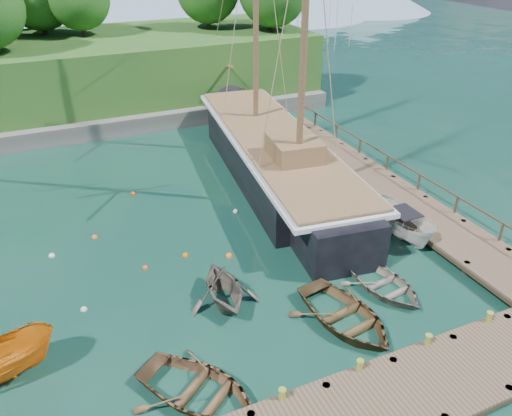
# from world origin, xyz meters

# --- Properties ---
(ground) EXTENTS (160.00, 160.00, 0.00)m
(ground) POSITION_xyz_m (0.00, 0.00, 0.00)
(ground) COLOR #103629
(ground) RESTS_ON ground
(dock_near) EXTENTS (20.00, 3.20, 1.10)m
(dock_near) POSITION_xyz_m (2.00, -6.50, 0.43)
(dock_near) COLOR #483B29
(dock_near) RESTS_ON ground
(dock_east) EXTENTS (3.20, 24.00, 1.10)m
(dock_east) POSITION_xyz_m (11.50, 7.00, 0.43)
(dock_east) COLOR #483B29
(dock_east) RESTS_ON ground
(bollard_1) EXTENTS (0.26, 0.26, 0.45)m
(bollard_1) POSITION_xyz_m (-1.00, -5.10, 0.00)
(bollard_1) COLOR olive
(bollard_1) RESTS_ON ground
(bollard_2) EXTENTS (0.26, 0.26, 0.45)m
(bollard_2) POSITION_xyz_m (2.00, -5.10, 0.00)
(bollard_2) COLOR olive
(bollard_2) RESTS_ON ground
(bollard_3) EXTENTS (0.26, 0.26, 0.45)m
(bollard_3) POSITION_xyz_m (5.00, -5.10, 0.00)
(bollard_3) COLOR olive
(bollard_3) RESTS_ON ground
(bollard_4) EXTENTS (0.26, 0.26, 0.45)m
(bollard_4) POSITION_xyz_m (8.00, -5.10, 0.00)
(bollard_4) COLOR olive
(bollard_4) RESTS_ON ground
(rowboat_0) EXTENTS (5.33, 5.57, 0.94)m
(rowboat_0) POSITION_xyz_m (-3.34, -3.43, 0.00)
(rowboat_0) COLOR brown
(rowboat_0) RESTS_ON ground
(rowboat_1) EXTENTS (3.22, 3.67, 1.85)m
(rowboat_1) POSITION_xyz_m (-0.76, 0.86, 0.00)
(rowboat_1) COLOR #5B554A
(rowboat_1) RESTS_ON ground
(rowboat_2) EXTENTS (4.10, 5.22, 0.98)m
(rowboat_2) POSITION_xyz_m (3.23, -2.35, 0.00)
(rowboat_2) COLOR brown
(rowboat_2) RESTS_ON ground
(rowboat_3) EXTENTS (3.41, 4.35, 0.82)m
(rowboat_3) POSITION_xyz_m (5.99, -1.27, 0.00)
(rowboat_3) COLOR slate
(rowboat_3) RESTS_ON ground
(cabin_boat_white) EXTENTS (1.81, 4.51, 1.72)m
(cabin_boat_white) POSITION_xyz_m (9.51, 2.02, 0.00)
(cabin_boat_white) COLOR silver
(cabin_boat_white) RESTS_ON ground
(schooner) EXTENTS (7.83, 28.38, 20.99)m
(schooner) POSITION_xyz_m (6.60, 11.08, 1.16)
(schooner) COLOR black
(schooner) RESTS_ON ground
(mooring_buoy_0) EXTENTS (0.28, 0.28, 0.28)m
(mooring_buoy_0) POSITION_xyz_m (-6.32, 2.79, 0.00)
(mooring_buoy_0) COLOR silver
(mooring_buoy_0) RESTS_ON ground
(mooring_buoy_1) EXTENTS (0.28, 0.28, 0.28)m
(mooring_buoy_1) POSITION_xyz_m (-3.29, 4.65, 0.00)
(mooring_buoy_1) COLOR #EE3F21
(mooring_buoy_1) RESTS_ON ground
(mooring_buoy_2) EXTENTS (0.28, 0.28, 0.28)m
(mooring_buoy_2) POSITION_xyz_m (-1.26, 4.86, 0.00)
(mooring_buoy_2) COLOR #F76D00
(mooring_buoy_2) RESTS_ON ground
(mooring_buoy_3) EXTENTS (0.29, 0.29, 0.29)m
(mooring_buoy_3) POSITION_xyz_m (2.62, 7.87, 0.00)
(mooring_buoy_3) COLOR white
(mooring_buoy_3) RESTS_ON ground
(mooring_buoy_4) EXTENTS (0.30, 0.30, 0.30)m
(mooring_buoy_4) POSITION_xyz_m (-5.06, 8.35, 0.00)
(mooring_buoy_4) COLOR orange
(mooring_buoy_4) RESTS_ON ground
(mooring_buoy_5) EXTENTS (0.30, 0.30, 0.30)m
(mooring_buoy_5) POSITION_xyz_m (-2.23, 12.37, 0.00)
(mooring_buoy_5) COLOR red
(mooring_buoy_5) RESTS_ON ground
(mooring_buoy_6) EXTENTS (0.32, 0.32, 0.32)m
(mooring_buoy_6) POSITION_xyz_m (-7.23, 7.49, 0.00)
(mooring_buoy_6) COLOR silver
(mooring_buoy_6) RESTS_ON ground
(mooring_buoy_7) EXTENTS (0.34, 0.34, 0.34)m
(mooring_buoy_7) POSITION_xyz_m (0.68, 3.96, 0.00)
(mooring_buoy_7) COLOR orange
(mooring_buoy_7) RESTS_ON ground
(distant_ridge) EXTENTS (117.00, 40.00, 10.00)m
(distant_ridge) POSITION_xyz_m (4.30, 70.00, 4.35)
(distant_ridge) COLOR #728CA5
(distant_ridge) RESTS_ON ground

